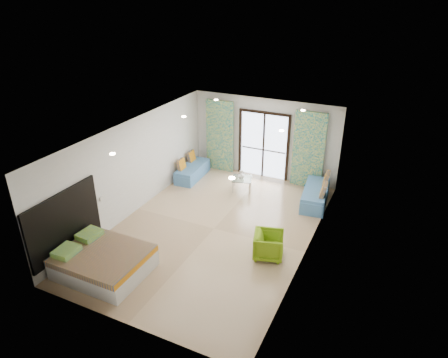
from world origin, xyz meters
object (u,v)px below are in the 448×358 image
at_px(daybed_right, 316,195).
at_px(armchair, 269,244).
at_px(daybed_left, 192,171).
at_px(bed, 103,261).
at_px(coffee_table, 242,180).

bearing_deg(daybed_right, armchair, -103.74).
bearing_deg(daybed_left, bed, -86.54).
height_order(daybed_right, coffee_table, daybed_right).
distance_m(bed, armchair, 3.86).
bearing_deg(armchair, coffee_table, 17.38).
distance_m(daybed_left, coffee_table, 1.90).
height_order(daybed_left, armchair, daybed_left).
height_order(daybed_left, daybed_right, daybed_right).
xyz_separation_m(bed, daybed_right, (3.59, 5.28, -0.01)).
xyz_separation_m(daybed_right, coffee_table, (-2.34, -0.16, 0.09)).
relative_size(daybed_right, coffee_table, 2.39).
height_order(bed, coffee_table, coffee_table).
relative_size(bed, armchair, 2.73).
height_order(daybed_left, coffee_table, daybed_left).
xyz_separation_m(daybed_right, armchair, (-0.39, -3.13, 0.08)).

